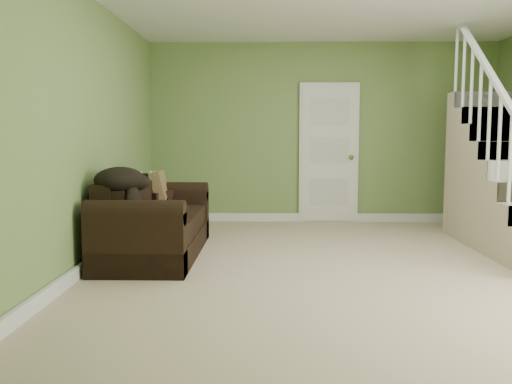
{
  "coord_description": "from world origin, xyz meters",
  "views": [
    {
      "loc": [
        -0.8,
        -5.2,
        1.27
      ],
      "look_at": [
        -0.91,
        0.06,
        0.71
      ],
      "focal_mm": 38.0,
      "sensor_mm": 36.0,
      "label": 1
    }
  ],
  "objects_px": {
    "side_table": "(150,215)",
    "sofa": "(152,226)",
    "cat": "(168,208)",
    "banana": "(159,215)"
  },
  "relations": [
    {
      "from": "side_table",
      "to": "sofa",
      "type": "bearing_deg",
      "value": -75.66
    },
    {
      "from": "cat",
      "to": "banana",
      "type": "distance_m",
      "value": 0.15
    },
    {
      "from": "side_table",
      "to": "banana",
      "type": "relative_size",
      "value": 3.87
    },
    {
      "from": "side_table",
      "to": "cat",
      "type": "bearing_deg",
      "value": -66.83
    },
    {
      "from": "cat",
      "to": "banana",
      "type": "xyz_separation_m",
      "value": [
        -0.07,
        -0.13,
        -0.05
      ]
    },
    {
      "from": "sofa",
      "to": "banana",
      "type": "bearing_deg",
      "value": -65.26
    },
    {
      "from": "sofa",
      "to": "cat",
      "type": "height_order",
      "value": "sofa"
    },
    {
      "from": "sofa",
      "to": "cat",
      "type": "distance_m",
      "value": 0.34
    },
    {
      "from": "side_table",
      "to": "cat",
      "type": "relative_size",
      "value": 1.91
    },
    {
      "from": "sofa",
      "to": "side_table",
      "type": "bearing_deg",
      "value": 104.34
    }
  ]
}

